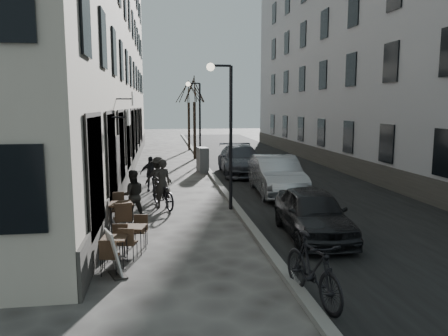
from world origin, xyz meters
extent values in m
plane|color=#353230|center=(0.00, 0.00, 0.00)|extent=(120.00, 120.00, 0.00)
cube|color=black|center=(3.85, 16.00, 0.00)|extent=(7.30, 60.00, 0.00)
cube|color=slate|center=(0.20, 16.00, 0.06)|extent=(0.25, 60.00, 0.12)
cube|color=#ABA090|center=(-6.00, 16.50, 8.00)|extent=(4.00, 35.00, 16.00)
cube|color=gray|center=(9.50, 16.50, 8.00)|extent=(4.00, 35.00, 16.00)
cylinder|color=black|center=(0.00, 6.00, 2.50)|extent=(0.12, 0.12, 5.00)
cylinder|color=black|center=(-0.35, 6.00, 5.00)|extent=(0.70, 0.08, 0.08)
sphere|color=#FFF2CC|center=(-0.70, 6.00, 4.95)|extent=(0.28, 0.28, 0.28)
cylinder|color=black|center=(0.00, 18.00, 2.50)|extent=(0.12, 0.12, 5.00)
cylinder|color=black|center=(-0.35, 18.00, 5.00)|extent=(0.70, 0.08, 0.08)
sphere|color=#FFF2CC|center=(-0.70, 18.00, 4.95)|extent=(0.28, 0.28, 0.28)
cylinder|color=black|center=(-0.10, 21.00, 1.95)|extent=(0.20, 0.20, 3.90)
cylinder|color=black|center=(-0.10, 27.00, 1.95)|extent=(0.20, 0.20, 3.90)
cube|color=#301E15|center=(-3.52, 0.89, 0.66)|extent=(0.61, 0.61, 0.04)
cylinder|color=black|center=(-3.77, 0.68, 0.32)|extent=(0.02, 0.02, 0.65)
cylinder|color=black|center=(-3.31, 0.63, 0.32)|extent=(0.02, 0.02, 0.65)
cylinder|color=black|center=(-3.72, 1.15, 0.32)|extent=(0.02, 0.02, 0.65)
cylinder|color=black|center=(-3.26, 1.10, 0.32)|extent=(0.02, 0.02, 0.65)
cube|color=#301E15|center=(-3.13, 1.77, 0.66)|extent=(0.66, 0.66, 0.04)
cylinder|color=black|center=(-3.41, 1.59, 0.32)|extent=(0.02, 0.02, 0.64)
cylinder|color=black|center=(-2.95, 1.49, 0.32)|extent=(0.02, 0.02, 0.64)
cylinder|color=black|center=(-3.31, 2.05, 0.32)|extent=(0.02, 0.02, 0.64)
cylinder|color=black|center=(-2.85, 1.95, 0.32)|extent=(0.02, 0.02, 0.64)
cube|color=#301E15|center=(-3.64, 3.75, 0.83)|extent=(0.82, 0.82, 0.04)
cylinder|color=black|center=(-3.87, 3.41, 0.40)|extent=(0.03, 0.03, 0.80)
cylinder|color=black|center=(-3.30, 3.53, 0.40)|extent=(0.03, 0.03, 0.80)
cylinder|color=black|center=(-3.99, 3.97, 0.40)|extent=(0.03, 0.03, 0.80)
cylinder|color=black|center=(-3.42, 4.09, 0.40)|extent=(0.03, 0.03, 0.80)
cube|color=black|center=(-3.40, 0.29, 0.02)|extent=(0.48, 0.65, 0.04)
cube|color=silver|center=(-3.48, 0.29, 0.52)|extent=(0.44, 0.64, 0.98)
cube|color=#5D5E5F|center=(-0.16, 14.81, 0.69)|extent=(0.64, 0.98, 1.37)
imported|color=black|center=(-2.40, 6.59, 0.54)|extent=(1.37, 2.18, 1.08)
imported|color=#292623|center=(-2.40, 6.59, 0.89)|extent=(0.75, 0.62, 1.77)
imported|color=black|center=(-3.35, 5.00, 0.82)|extent=(0.88, 0.74, 1.63)
imported|color=black|center=(-2.54, 8.48, 0.82)|extent=(1.07, 0.64, 1.63)
imported|color=black|center=(-2.89, 9.82, 0.75)|extent=(0.88, 0.37, 1.50)
imported|color=black|center=(1.75, 2.41, 0.69)|extent=(1.86, 4.12, 1.37)
imported|color=#93969B|center=(2.30, 8.38, 0.79)|extent=(1.88, 4.88, 1.59)
imported|color=#373A41|center=(1.81, 13.91, 0.76)|extent=(2.32, 5.32, 1.52)
imported|color=black|center=(0.35, -1.50, 0.63)|extent=(0.93, 2.16, 1.26)
camera|label=1|loc=(-2.42, -9.00, 3.66)|focal=35.00mm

